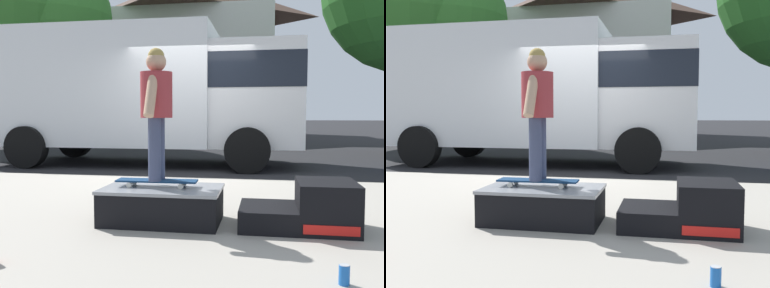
{
  "view_description": "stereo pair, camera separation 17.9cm",
  "coord_description": "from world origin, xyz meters",
  "views": [
    {
      "loc": [
        1.5,
        -7.26,
        1.16
      ],
      "look_at": [
        0.54,
        -1.79,
        0.77
      ],
      "focal_mm": 39.72,
      "sensor_mm": 36.0,
      "label": 1
    },
    {
      "loc": [
        1.68,
        -7.23,
        1.16
      ],
      "look_at": [
        0.54,
        -1.79,
        0.77
      ],
      "focal_mm": 39.72,
      "sensor_mm": 36.0,
      "label": 2
    }
  ],
  "objects": [
    {
      "name": "skateboard",
      "position": [
        0.47,
        -3.33,
        0.51
      ],
      "size": [
        0.78,
        0.22,
        0.07
      ],
      "color": "navy",
      "rests_on": "skate_box"
    },
    {
      "name": "ground_plane",
      "position": [
        0.0,
        0.0,
        0.0
      ],
      "size": [
        140.0,
        140.0,
        0.0
      ],
      "primitive_type": "plane",
      "color": "black"
    },
    {
      "name": "sidewalk_slab",
      "position": [
        0.0,
        -3.0,
        0.06
      ],
      "size": [
        50.0,
        5.0,
        0.12
      ],
      "primitive_type": "cube",
      "color": "#A8A093",
      "rests_on": "ground"
    },
    {
      "name": "kicker_ramp",
      "position": [
        1.88,
        -3.35,
        0.3
      ],
      "size": [
        1.03,
        0.66,
        0.44
      ],
      "color": "black",
      "rests_on": "sidewalk_slab"
    },
    {
      "name": "street_tree_main",
      "position": [
        -7.14,
        7.14,
        5.18
      ],
      "size": [
        6.44,
        5.85,
        8.28
      ],
      "color": "brown",
      "rests_on": "ground"
    },
    {
      "name": "box_truck",
      "position": [
        -1.18,
        2.2,
        1.7
      ],
      "size": [
        6.91,
        2.63,
        3.05
      ],
      "color": "white",
      "rests_on": "ground"
    },
    {
      "name": "skater_kid",
      "position": [
        0.47,
        -3.33,
        1.27
      ],
      "size": [
        0.31,
        0.65,
        1.26
      ],
      "color": "#3F4766",
      "rests_on": "skateboard"
    },
    {
      "name": "house_behind",
      "position": [
        -2.7,
        15.04,
        4.24
      ],
      "size": [
        9.54,
        8.23,
        8.4
      ],
      "color": "silver",
      "rests_on": "ground"
    },
    {
      "name": "soda_can_b",
      "position": [
        1.98,
        -4.62,
        0.18
      ],
      "size": [
        0.07,
        0.07,
        0.13
      ],
      "color": "#1959B2",
      "rests_on": "sidewalk_slab"
    },
    {
      "name": "skate_box",
      "position": [
        0.53,
        -3.35,
        0.3
      ],
      "size": [
        1.13,
        0.7,
        0.34
      ],
      "color": "black",
      "rests_on": "sidewalk_slab"
    }
  ]
}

